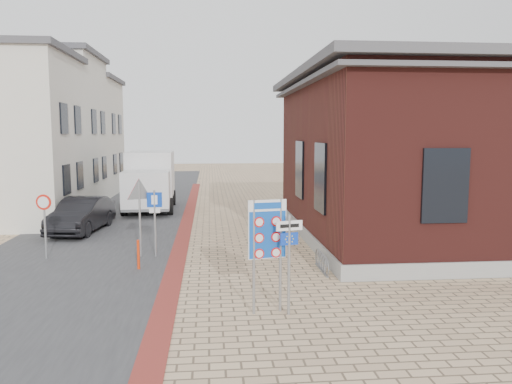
{
  "coord_description": "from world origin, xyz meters",
  "views": [
    {
      "loc": [
        -0.85,
        -12.93,
        4.31
      ],
      "look_at": [
        0.82,
        5.02,
        2.2
      ],
      "focal_mm": 35.0,
      "sensor_mm": 36.0,
      "label": 1
    }
  ],
  "objects": [
    {
      "name": "yield_sign",
      "position": [
        -3.3,
        4.52,
        2.09
      ],
      "size": [
        0.91,
        0.43,
        2.72
      ],
      "rotation": [
        0.0,
        0.0,
        0.4
      ],
      "color": "gray",
      "rests_on": "ground"
    },
    {
      "name": "border_sign",
      "position": [
        0.5,
        -1.32,
        1.98
      ],
      "size": [
        0.94,
        0.22,
        2.76
      ],
      "rotation": [
        0.0,
        0.0,
        0.19
      ],
      "color": "gray",
      "rests_on": "ground"
    },
    {
      "name": "speed_sign",
      "position": [
        -6.5,
        4.5,
        1.5
      ],
      "size": [
        0.53,
        0.11,
        2.26
      ],
      "rotation": [
        0.0,
        0.0,
        -0.15
      ],
      "color": "gray",
      "rests_on": "ground"
    },
    {
      "name": "brick_building",
      "position": [
        8.99,
        7.0,
        3.49
      ],
      "size": [
        13.0,
        13.0,
        6.8
      ],
      "color": "gray",
      "rests_on": "ground"
    },
    {
      "name": "townhouse_far",
      "position": [
        -10.99,
        24.0,
        4.17
      ],
      "size": [
        7.4,
        6.4,
        8.3
      ],
      "color": "silver",
      "rests_on": "ground"
    },
    {
      "name": "parking_sign",
      "position": [
        -2.78,
        4.5,
        1.6
      ],
      "size": [
        0.52,
        0.07,
        2.36
      ],
      "rotation": [
        0.0,
        0.0,
        -0.01
      ],
      "color": "gray",
      "rests_on": "ground"
    },
    {
      "name": "bollard",
      "position": [
        -3.14,
        2.87,
        0.48
      ],
      "size": [
        0.09,
        0.09,
        0.96
      ],
      "primitive_type": "cylinder",
      "rotation": [
        0.0,
        0.0,
        0.08
      ],
      "color": "red",
      "rests_on": "ground"
    },
    {
      "name": "essen_sign",
      "position": [
        1.0,
        -1.5,
        1.6
      ],
      "size": [
        0.65,
        0.19,
        2.43
      ],
      "rotation": [
        0.0,
        0.0,
        0.23
      ],
      "color": "gray",
      "rests_on": "ground"
    },
    {
      "name": "bike_rack",
      "position": [
        2.65,
        2.2,
        0.26
      ],
      "size": [
        0.08,
        1.8,
        0.6
      ],
      "color": "slate",
      "rests_on": "ground"
    },
    {
      "name": "curb_strip",
      "position": [
        -2.0,
        10.0,
        0.01
      ],
      "size": [
        0.6,
        40.0,
        0.02
      ],
      "primitive_type": "cube",
      "color": "maroon",
      "rests_on": "ground"
    },
    {
      "name": "box_truck",
      "position": [
        -4.24,
        15.68,
        1.69
      ],
      "size": [
        2.85,
        6.34,
        3.28
      ],
      "rotation": [
        0.0,
        0.0,
        0.03
      ],
      "color": "slate",
      "rests_on": "ground"
    },
    {
      "name": "sedan",
      "position": [
        -6.5,
        9.37,
        0.76
      ],
      "size": [
        2.16,
        4.76,
        1.51
      ],
      "primitive_type": "imported",
      "rotation": [
        0.0,
        0.0,
        -0.12
      ],
      "color": "black",
      "rests_on": "ground"
    },
    {
      "name": "ground",
      "position": [
        0.0,
        0.0,
        0.0
      ],
      "size": [
        120.0,
        120.0,
        0.0
      ],
      "primitive_type": "plane",
      "color": "tan",
      "rests_on": "ground"
    },
    {
      "name": "road_strip",
      "position": [
        -5.5,
        15.0,
        0.01
      ],
      "size": [
        7.0,
        60.0,
        0.02
      ],
      "primitive_type": "cube",
      "color": "#38383A",
      "rests_on": "ground"
    },
    {
      "name": "townhouse_mid",
      "position": [
        -10.99,
        18.0,
        4.57
      ],
      "size": [
        7.4,
        6.4,
        9.1
      ],
      "color": "silver",
      "rests_on": "ground"
    }
  ]
}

